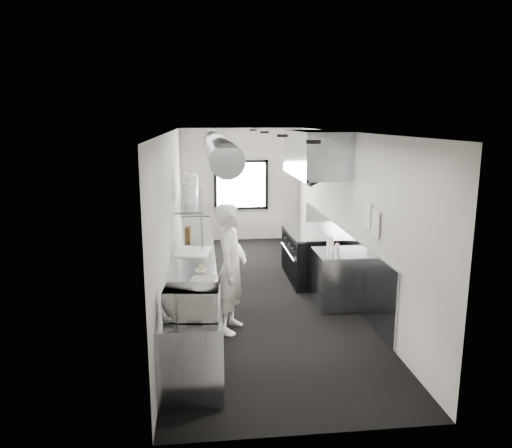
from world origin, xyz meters
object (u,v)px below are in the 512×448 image
object	(u,v)px
range	(310,255)
knife_block	(188,234)
microwave	(192,302)
exhaust_hood	(315,154)
bottle_station	(335,279)
plate_stack_b	(190,192)
line_cook	(231,268)
small_plate	(201,270)
plate_stack_d	(190,183)
squeeze_bottle_d	(328,244)
prep_counter	(194,280)
pass_shelf	(191,199)
squeeze_bottle_a	(337,252)
plate_stack_a	(190,196)
squeeze_bottle_b	(337,249)
squeeze_bottle_e	(331,243)
far_work_table	(195,230)
plate_stack_c	(191,187)
cutting_board	(194,251)
deli_tub_b	(177,290)
deli_tub_a	(177,304)
squeeze_bottle_c	(332,247)

from	to	relation	value
range	knife_block	world-z (taller)	knife_block
microwave	exhaust_hood	bearing A→B (deg)	65.35
bottle_station	plate_stack_b	world-z (taller)	plate_stack_b
line_cook	small_plate	size ratio (longest dim) A/B	10.78
plate_stack_d	squeeze_bottle_d	bearing A→B (deg)	-42.19
prep_counter	pass_shelf	world-z (taller)	pass_shelf
line_cook	squeeze_bottle_a	xyz separation A→B (m)	(1.67, 0.45, 0.06)
prep_counter	plate_stack_a	xyz separation A→B (m)	(-0.03, 0.83, 1.25)
prep_counter	line_cook	bearing A→B (deg)	-60.60
microwave	squeeze_bottle_b	bearing A→B (deg)	50.56
pass_shelf	squeeze_bottle_e	xyz separation A→B (m)	(2.33, -1.44, -0.54)
far_work_table	small_plate	bearing A→B (deg)	-88.38
plate_stack_b	plate_stack_c	distance (m)	0.48
line_cook	knife_block	bearing A→B (deg)	37.38
plate_stack_b	squeeze_bottle_b	bearing A→B (deg)	-33.89
cutting_board	plate_stack_b	xyz separation A→B (m)	(-0.06, 1.13, 0.81)
far_work_table	deli_tub_b	xyz separation A→B (m)	(-0.17, -5.57, 0.50)
far_work_table	cutting_board	distance (m)	3.66
prep_counter	small_plate	world-z (taller)	small_plate
line_cook	squeeze_bottle_e	bearing A→B (deg)	-40.66
plate_stack_a	squeeze_bottle_a	world-z (taller)	plate_stack_a
plate_stack_b	squeeze_bottle_e	world-z (taller)	plate_stack_b
prep_counter	microwave	bearing A→B (deg)	-89.36
bottle_station	cutting_board	xyz separation A→B (m)	(-2.28, 0.27, 0.46)
squeeze_bottle_d	squeeze_bottle_b	bearing A→B (deg)	-81.41
deli_tub_b	prep_counter	bearing A→B (deg)	84.81
prep_counter	plate_stack_c	xyz separation A→B (m)	(-0.03, 1.68, 1.30)
deli_tub_a	squeeze_bottle_e	xyz separation A→B (m)	(2.43, 2.39, 0.05)
cutting_board	plate_stack_c	bearing A→B (deg)	91.82
line_cook	squeeze_bottle_c	size ratio (longest dim) A/B	9.92
bottle_station	squeeze_bottle_c	bearing A→B (deg)	175.99
line_cook	plate_stack_b	world-z (taller)	plate_stack_b
pass_shelf	microwave	xyz separation A→B (m)	(0.07, -4.09, -0.47)
pass_shelf	deli_tub_b	bearing A→B (deg)	-92.19
plate_stack_c	squeeze_bottle_a	world-z (taller)	plate_stack_c
far_work_table	squeeze_bottle_c	bearing A→B (deg)	-60.20
pass_shelf	deli_tub_b	xyz separation A→B (m)	(-0.13, -3.37, -0.58)
line_cook	squeeze_bottle_e	xyz separation A→B (m)	(1.74, 1.04, 0.07)
deli_tub_b	cutting_board	world-z (taller)	deli_tub_b
exhaust_hood	squeeze_bottle_e	xyz separation A→B (m)	(0.04, -1.14, -1.39)
line_cook	plate_stack_d	world-z (taller)	plate_stack_d
microwave	plate_stack_c	bearing A→B (deg)	96.50
prep_counter	microwave	xyz separation A→B (m)	(0.03, -2.59, 0.62)
plate_stack_c	line_cook	bearing A→B (deg)	-77.60
small_plate	plate_stack_c	bearing A→B (deg)	93.60
squeeze_bottle_a	squeeze_bottle_d	xyz separation A→B (m)	(-0.00, 0.51, -0.01)
exhaust_hood	prep_counter	xyz separation A→B (m)	(-2.25, -1.20, -1.94)
microwave	plate_stack_a	distance (m)	3.49
knife_block	deli_tub_b	bearing A→B (deg)	-87.60
small_plate	plate_stack_a	size ratio (longest dim) A/B	0.65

